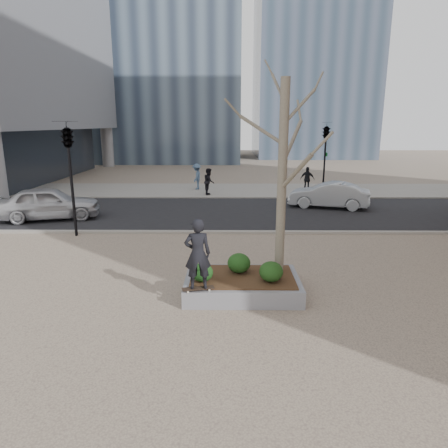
{
  "coord_description": "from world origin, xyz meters",
  "views": [
    {
      "loc": [
        0.61,
        -9.87,
        4.38
      ],
      "look_at": [
        0.5,
        2.0,
        1.4
      ],
      "focal_mm": 32.0,
      "sensor_mm": 36.0,
      "label": 1
    }
  ],
  "objects_px": {
    "skateboarder": "(198,254)",
    "police_car": "(49,203)",
    "planter": "(242,285)",
    "skateboard": "(198,289)"
  },
  "relations": [
    {
      "from": "skateboard",
      "to": "skateboarder",
      "type": "xyz_separation_m",
      "value": [
        0.0,
        -0.0,
        0.9
      ]
    },
    {
      "from": "skateboarder",
      "to": "police_car",
      "type": "height_order",
      "value": "skateboarder"
    },
    {
      "from": "planter",
      "to": "police_car",
      "type": "distance_m",
      "value": 12.12
    },
    {
      "from": "planter",
      "to": "skateboarder",
      "type": "distance_m",
      "value": 1.83
    },
    {
      "from": "skateboard",
      "to": "police_car",
      "type": "distance_m",
      "value": 12.01
    },
    {
      "from": "police_car",
      "to": "skateboarder",
      "type": "bearing_deg",
      "value": -156.04
    },
    {
      "from": "skateboard",
      "to": "police_car",
      "type": "relative_size",
      "value": 0.17
    },
    {
      "from": "planter",
      "to": "skateboarder",
      "type": "bearing_deg",
      "value": -141.34
    },
    {
      "from": "police_car",
      "to": "planter",
      "type": "bearing_deg",
      "value": -149.36
    },
    {
      "from": "planter",
      "to": "skateboard",
      "type": "relative_size",
      "value": 3.85
    }
  ]
}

